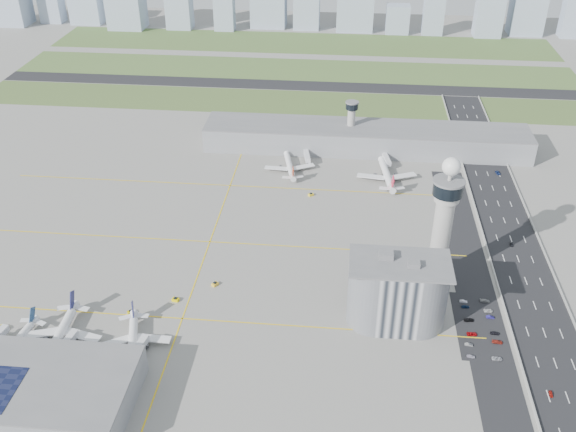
# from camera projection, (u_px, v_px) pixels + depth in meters

# --- Properties ---
(ground) EXTENTS (1000.00, 1000.00, 0.00)m
(ground) POSITION_uv_depth(u_px,v_px,m) (281.00, 282.00, 301.33)
(ground) COLOR gray
(grass_strip_0) EXTENTS (480.00, 50.00, 0.08)m
(grass_strip_0) POSITION_uv_depth(u_px,v_px,m) (286.00, 102.00, 493.38)
(grass_strip_0) COLOR #405729
(grass_strip_0) RESTS_ON ground
(grass_strip_1) EXTENTS (480.00, 60.00, 0.08)m
(grass_strip_1) POSITION_uv_depth(u_px,v_px,m) (295.00, 70.00, 556.85)
(grass_strip_1) COLOR #405E2C
(grass_strip_1) RESTS_ON ground
(grass_strip_2) EXTENTS (480.00, 70.00, 0.08)m
(grass_strip_2) POSITION_uv_depth(u_px,v_px,m) (302.00, 43.00, 624.55)
(grass_strip_2) COLOR #405B2B
(grass_strip_2) RESTS_ON ground
(runway) EXTENTS (480.00, 22.00, 0.10)m
(runway) POSITION_uv_depth(u_px,v_px,m) (291.00, 85.00, 524.68)
(runway) COLOR black
(runway) RESTS_ON ground
(highway) EXTENTS (28.00, 500.00, 0.10)m
(highway) POSITION_uv_depth(u_px,v_px,m) (532.00, 297.00, 291.80)
(highway) COLOR black
(highway) RESTS_ON ground
(barrier_left) EXTENTS (0.60, 500.00, 1.20)m
(barrier_left) POSITION_uv_depth(u_px,v_px,m) (500.00, 294.00, 292.67)
(barrier_left) COLOR #9E9E99
(barrier_left) RESTS_ON ground
(barrier_right) EXTENTS (0.60, 500.00, 1.20)m
(barrier_right) POSITION_uv_depth(u_px,v_px,m) (563.00, 298.00, 290.35)
(barrier_right) COLOR #9E9E99
(barrier_right) RESTS_ON ground
(landside_road) EXTENTS (18.00, 260.00, 0.08)m
(landside_road) POSITION_uv_depth(u_px,v_px,m) (479.00, 308.00, 285.41)
(landside_road) COLOR black
(landside_road) RESTS_ON ground
(parking_lot) EXTENTS (20.00, 44.00, 0.10)m
(parking_lot) POSITION_uv_depth(u_px,v_px,m) (479.00, 325.00, 275.41)
(parking_lot) COLOR black
(parking_lot) RESTS_ON ground
(taxiway_line_h_0) EXTENTS (260.00, 0.60, 0.01)m
(taxiway_line_h_0) POSITION_uv_depth(u_px,v_px,m) (182.00, 319.00, 279.24)
(taxiway_line_h_0) COLOR yellow
(taxiway_line_h_0) RESTS_ON ground
(taxiway_line_h_1) EXTENTS (260.00, 0.60, 0.01)m
(taxiway_line_h_1) POSITION_uv_depth(u_px,v_px,m) (210.00, 242.00, 330.02)
(taxiway_line_h_1) COLOR yellow
(taxiway_line_h_1) RESTS_ON ground
(taxiway_line_h_2) EXTENTS (260.00, 0.60, 0.01)m
(taxiway_line_h_2) POSITION_uv_depth(u_px,v_px,m) (230.00, 186.00, 380.80)
(taxiway_line_h_2) COLOR yellow
(taxiway_line_h_2) RESTS_ON ground
(taxiway_line_v) EXTENTS (0.60, 260.00, 0.01)m
(taxiway_line_v) POSITION_uv_depth(u_px,v_px,m) (210.00, 242.00, 330.02)
(taxiway_line_v) COLOR yellow
(taxiway_line_v) RESTS_ON ground
(control_tower) EXTENTS (14.00, 14.00, 64.50)m
(control_tower) POSITION_uv_depth(u_px,v_px,m) (444.00, 218.00, 283.71)
(control_tower) COLOR #ADAAA5
(control_tower) RESTS_ON ground
(secondary_tower) EXTENTS (8.60, 8.60, 31.90)m
(secondary_tower) POSITION_uv_depth(u_px,v_px,m) (351.00, 121.00, 415.90)
(secondary_tower) COLOR #ADAAA5
(secondary_tower) RESTS_ON ground
(admin_building) EXTENTS (42.00, 24.00, 33.50)m
(admin_building) POSITION_uv_depth(u_px,v_px,m) (397.00, 292.00, 270.36)
(admin_building) COLOR #B2B2B7
(admin_building) RESTS_ON ground
(terminal_pier) EXTENTS (210.00, 32.00, 15.80)m
(terminal_pier) POSITION_uv_depth(u_px,v_px,m) (366.00, 138.00, 419.12)
(terminal_pier) COLOR gray
(terminal_pier) RESTS_ON ground
(near_terminal) EXTENTS (84.00, 42.00, 13.00)m
(near_terminal) POSITION_uv_depth(u_px,v_px,m) (19.00, 390.00, 235.81)
(near_terminal) COLOR gray
(near_terminal) RESTS_ON ground
(airplane_near_a) EXTENTS (33.54, 37.91, 9.58)m
(airplane_near_a) POSITION_uv_depth(u_px,v_px,m) (12.00, 341.00, 260.20)
(airplane_near_a) COLOR white
(airplane_near_a) RESTS_ON ground
(airplane_near_b) EXTENTS (36.87, 42.81, 11.59)m
(airplane_near_b) POSITION_uv_depth(u_px,v_px,m) (58.00, 332.00, 263.63)
(airplane_near_b) COLOR white
(airplane_near_b) RESTS_ON ground
(airplane_near_c) EXTENTS (40.19, 44.11, 10.40)m
(airplane_near_c) POSITION_uv_depth(u_px,v_px,m) (132.00, 338.00, 261.18)
(airplane_near_c) COLOR white
(airplane_near_c) RESTS_ON ground
(airplane_far_a) EXTENTS (38.74, 42.99, 10.39)m
(airplane_far_a) POSITION_uv_depth(u_px,v_px,m) (290.00, 162.00, 395.26)
(airplane_far_a) COLOR white
(airplane_far_a) RESTS_ON ground
(airplane_far_b) EXTENTS (41.86, 47.37, 12.00)m
(airplane_far_b) POSITION_uv_depth(u_px,v_px,m) (387.00, 170.00, 384.65)
(airplane_far_b) COLOR white
(airplane_far_b) RESTS_ON ground
(jet_bridge_near_1) EXTENTS (5.39, 14.31, 5.70)m
(jet_bridge_near_1) POSITION_uv_depth(u_px,v_px,m) (57.00, 357.00, 255.07)
(jet_bridge_near_1) COLOR silver
(jet_bridge_near_1) RESTS_ON ground
(jet_bridge_near_2) EXTENTS (5.39, 14.31, 5.70)m
(jet_bridge_near_2) POSITION_uv_depth(u_px,v_px,m) (131.00, 363.00, 252.59)
(jet_bridge_near_2) COLOR silver
(jet_bridge_near_2) RESTS_ON ground
(jet_bridge_far_0) EXTENTS (5.39, 14.31, 5.70)m
(jet_bridge_far_0) POSITION_uv_depth(u_px,v_px,m) (306.00, 153.00, 411.37)
(jet_bridge_far_0) COLOR silver
(jet_bridge_far_0) RESTS_ON ground
(jet_bridge_far_1) EXTENTS (5.39, 14.31, 5.70)m
(jet_bridge_far_1) POSITION_uv_depth(u_px,v_px,m) (384.00, 157.00, 407.24)
(jet_bridge_far_1) COLOR silver
(jet_bridge_far_1) RESTS_ON ground
(tug_0) EXTENTS (4.41, 4.00, 2.12)m
(tug_0) POSITION_uv_depth(u_px,v_px,m) (2.00, 328.00, 272.38)
(tug_0) COLOR yellow
(tug_0) RESTS_ON ground
(tug_1) EXTENTS (3.45, 3.27, 1.65)m
(tug_1) POSITION_uv_depth(u_px,v_px,m) (131.00, 312.00, 281.76)
(tug_1) COLOR #D0B500
(tug_1) RESTS_ON ground
(tug_2) EXTENTS (3.32, 2.61, 1.72)m
(tug_2) POSITION_uv_depth(u_px,v_px,m) (175.00, 299.00, 289.15)
(tug_2) COLOR #F6DA00
(tug_2) RESTS_ON ground
(tug_3) EXTENTS (3.38, 3.61, 1.73)m
(tug_3) POSITION_uv_depth(u_px,v_px,m) (215.00, 284.00, 298.77)
(tug_3) COLOR yellow
(tug_3) RESTS_ON ground
(tug_4) EXTENTS (3.52, 3.31, 1.68)m
(tug_4) POSITION_uv_depth(u_px,v_px,m) (311.00, 194.00, 370.14)
(tug_4) COLOR yellow
(tug_4) RESTS_ON ground
(tug_5) EXTENTS (3.50, 3.51, 1.71)m
(tug_5) POSITION_uv_depth(u_px,v_px,m) (383.00, 176.00, 388.78)
(tug_5) COLOR orange
(tug_5) RESTS_ON ground
(car_lot_0) EXTENTS (3.57, 1.78, 1.17)m
(car_lot_0) POSITION_uv_depth(u_px,v_px,m) (471.00, 356.00, 258.80)
(car_lot_0) COLOR #B0ABBE
(car_lot_0) RESTS_ON ground
(car_lot_1) EXTENTS (3.48, 1.46, 1.12)m
(car_lot_1) POSITION_uv_depth(u_px,v_px,m) (469.00, 345.00, 264.63)
(car_lot_1) COLOR gray
(car_lot_1) RESTS_ON ground
(car_lot_2) EXTENTS (4.43, 2.23, 1.20)m
(car_lot_2) POSITION_uv_depth(u_px,v_px,m) (472.00, 334.00, 270.03)
(car_lot_2) COLOR #B40B11
(car_lot_2) RESTS_ON ground
(car_lot_3) EXTENTS (4.59, 2.40, 1.27)m
(car_lot_3) POSITION_uv_depth(u_px,v_px,m) (469.00, 320.00, 277.58)
(car_lot_3) COLOR black
(car_lot_3) RESTS_ON ground
(car_lot_4) EXTENTS (3.47, 1.52, 1.16)m
(car_lot_4) POSITION_uv_depth(u_px,v_px,m) (465.00, 307.00, 285.24)
(car_lot_4) COLOR #0F2549
(car_lot_4) RESTS_ON ground
(car_lot_5) EXTENTS (3.54, 1.54, 1.13)m
(car_lot_5) POSITION_uv_depth(u_px,v_px,m) (463.00, 301.00, 288.28)
(car_lot_5) COLOR silver
(car_lot_5) RESTS_ON ground
(car_lot_6) EXTENTS (4.29, 2.09, 1.17)m
(car_lot_6) POSITION_uv_depth(u_px,v_px,m) (497.00, 359.00, 257.70)
(car_lot_6) COLOR #A8A9B1
(car_lot_6) RESTS_ON ground
(car_lot_7) EXTENTS (4.45, 1.98, 1.27)m
(car_lot_7) POSITION_uv_depth(u_px,v_px,m) (497.00, 342.00, 265.94)
(car_lot_7) COLOR maroon
(car_lot_7) RESTS_ON ground
(car_lot_8) EXTENTS (3.83, 1.66, 1.29)m
(car_lot_8) POSITION_uv_depth(u_px,v_px,m) (495.00, 333.00, 270.47)
(car_lot_8) COLOR black
(car_lot_8) RESTS_ON ground
(car_lot_9) EXTENTS (3.64, 1.50, 1.17)m
(car_lot_9) POSITION_uv_depth(u_px,v_px,m) (490.00, 317.00, 279.22)
(car_lot_9) COLOR navy
(car_lot_9) RESTS_ON ground
(car_lot_10) EXTENTS (4.20, 2.39, 1.10)m
(car_lot_10) POSITION_uv_depth(u_px,v_px,m) (488.00, 311.00, 282.93)
(car_lot_10) COLOR silver
(car_lot_10) RESTS_ON ground
(car_lot_11) EXTENTS (4.61, 2.05, 1.32)m
(car_lot_11) POSITION_uv_depth(u_px,v_px,m) (485.00, 301.00, 288.52)
(car_lot_11) COLOR gray
(car_lot_11) RESTS_ON ground
(car_hw_0) EXTENTS (1.51, 3.29, 1.09)m
(car_hw_0) POSITION_uv_depth(u_px,v_px,m) (551.00, 394.00, 241.86)
(car_hw_0) COLOR maroon
(car_hw_0) RESTS_ON ground
(car_hw_1) EXTENTS (1.31, 3.48, 1.13)m
(car_hw_1) POSITION_uv_depth(u_px,v_px,m) (511.00, 244.00, 327.04)
(car_hw_1) COLOR black
(car_hw_1) RESTS_ON ground
(car_hw_2) EXTENTS (2.81, 4.95, 1.30)m
(car_hw_2) POSITION_uv_depth(u_px,v_px,m) (498.00, 173.00, 393.26)
(car_hw_2) COLOR navy
(car_hw_2) RESTS_ON ground
(car_hw_4) EXTENTS (1.65, 3.84, 1.29)m
(car_hw_4) POSITION_uv_depth(u_px,v_px,m) (464.00, 132.00, 445.00)
(car_hw_4) COLOR gray
(car_hw_4) RESTS_ON ground
(skyline_bldg_2) EXTENTS (22.81, 18.25, 26.79)m
(skyline_bldg_2) POSITION_uv_depth(u_px,v_px,m) (52.00, 9.00, 682.39)
(skyline_bldg_2) COLOR #9EADC1
(skyline_bldg_2) RESTS_ON ground
(skyline_bldg_3) EXTENTS (32.30, 25.84, 36.93)m
(skyline_bldg_3) POSITION_uv_depth(u_px,v_px,m) (87.00, 5.00, 677.53)
(skyline_bldg_3) COLOR #9EADC1
(skyline_bldg_3) RESTS_ON ground
(skyline_bldg_6) EXTENTS (20.04, 16.03, 45.20)m
(skyline_bldg_6) POSITION_uv_depth(u_px,v_px,m) (224.00, 8.00, 651.59)
(skyline_bldg_6) COLOR #9EADC1
(skyline_bldg_6) RESTS_ON ground
(skyline_bldg_10) EXTENTS (23.01, 18.41, 27.75)m
(skyline_bldg_10) POSITION_uv_depth(u_px,v_px,m) (398.00, 19.00, 646.53)
(skyline_bldg_10) COLOR #9EADC1
(skyline_bldg_10) RESTS_ON ground
(skyline_bldg_11) EXTENTS (20.22, 16.18, 38.97)m
(skyline_bldg_11) POSITION_uv_depth(u_px,v_px,m) (433.00, 14.00, 640.39)
(skyline_bldg_11) COLOR #9EADC1
(skyline_bldg_11) RESTS_ON ground
(skyline_bldg_12) EXTENTS (26.14, 20.92, 46.89)m
(skyline_bldg_12) POSITION_uv_depth(u_px,v_px,m) (489.00, 12.00, 632.11)
(skyline_bldg_12) COLOR #9EADC1
(skyline_bldg_12) RESTS_ON ground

